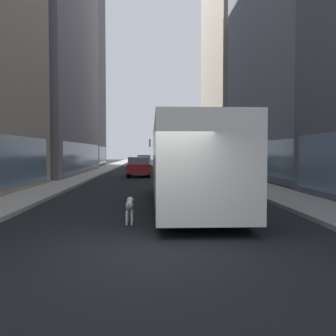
{
  "coord_description": "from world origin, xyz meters",
  "views": [
    {
      "loc": [
        -0.17,
        -7.65,
        2.03
      ],
      "look_at": [
        0.48,
        7.03,
        1.4
      ],
      "focal_mm": 39.88,
      "sensor_mm": 36.0,
      "label": 1
    }
  ],
  "objects_px": {
    "car_red_coupe": "(139,167)",
    "dalmatian_dog": "(130,205)",
    "transit_bus": "(187,159)",
    "car_yellow_taxi": "(165,164)",
    "car_blue_hatchback": "(189,167)",
    "car_silver_sedan": "(161,161)",
    "car_black_suv": "(162,162)",
    "car_white_van": "(144,161)"
  },
  "relations": [
    {
      "from": "dalmatian_dog",
      "to": "car_black_suv",
      "type": "bearing_deg",
      "value": 86.85
    },
    {
      "from": "car_blue_hatchback",
      "to": "dalmatian_dog",
      "type": "distance_m",
      "value": 19.48
    },
    {
      "from": "car_yellow_taxi",
      "to": "car_blue_hatchback",
      "type": "height_order",
      "value": "same"
    },
    {
      "from": "car_yellow_taxi",
      "to": "car_silver_sedan",
      "type": "bearing_deg",
      "value": 90.0
    },
    {
      "from": "car_yellow_taxi",
      "to": "car_blue_hatchback",
      "type": "bearing_deg",
      "value": -80.25
    },
    {
      "from": "car_silver_sedan",
      "to": "car_blue_hatchback",
      "type": "height_order",
      "value": "same"
    },
    {
      "from": "car_red_coupe",
      "to": "car_blue_hatchback",
      "type": "height_order",
      "value": "same"
    },
    {
      "from": "transit_bus",
      "to": "car_yellow_taxi",
      "type": "distance_m",
      "value": 24.89
    },
    {
      "from": "car_black_suv",
      "to": "car_silver_sedan",
      "type": "xyz_separation_m",
      "value": [
        -0.0,
        5.42,
        0.0
      ]
    },
    {
      "from": "transit_bus",
      "to": "car_yellow_taxi",
      "type": "xyz_separation_m",
      "value": [
        0.0,
        24.88,
        -0.95
      ]
    },
    {
      "from": "car_white_van",
      "to": "car_silver_sedan",
      "type": "bearing_deg",
      "value": -6.96
    },
    {
      "from": "car_blue_hatchback",
      "to": "dalmatian_dog",
      "type": "height_order",
      "value": "car_blue_hatchback"
    },
    {
      "from": "car_blue_hatchback",
      "to": "dalmatian_dog",
      "type": "relative_size",
      "value": 4.41
    },
    {
      "from": "transit_bus",
      "to": "car_black_suv",
      "type": "distance_m",
      "value": 32.75
    },
    {
      "from": "transit_bus",
      "to": "car_silver_sedan",
      "type": "distance_m",
      "value": 38.17
    },
    {
      "from": "car_silver_sedan",
      "to": "car_white_van",
      "type": "bearing_deg",
      "value": 173.04
    },
    {
      "from": "transit_bus",
      "to": "car_red_coupe",
      "type": "bearing_deg",
      "value": 98.24
    },
    {
      "from": "car_white_van",
      "to": "car_blue_hatchback",
      "type": "xyz_separation_m",
      "value": [
        4.0,
        -22.89,
        -0.0
      ]
    },
    {
      "from": "car_red_coupe",
      "to": "car_yellow_taxi",
      "type": "bearing_deg",
      "value": 73.88
    },
    {
      "from": "car_black_suv",
      "to": "car_blue_hatchback",
      "type": "height_order",
      "value": "same"
    },
    {
      "from": "car_yellow_taxi",
      "to": "car_black_suv",
      "type": "distance_m",
      "value": 7.86
    },
    {
      "from": "car_white_van",
      "to": "car_blue_hatchback",
      "type": "height_order",
      "value": "same"
    },
    {
      "from": "car_white_van",
      "to": "car_red_coupe",
      "type": "bearing_deg",
      "value": -90.0
    },
    {
      "from": "dalmatian_dog",
      "to": "car_red_coupe",
      "type": "bearing_deg",
      "value": 91.15
    },
    {
      "from": "transit_bus",
      "to": "car_red_coupe",
      "type": "height_order",
      "value": "transit_bus"
    },
    {
      "from": "car_silver_sedan",
      "to": "dalmatian_dog",
      "type": "bearing_deg",
      "value": -92.74
    },
    {
      "from": "car_yellow_taxi",
      "to": "dalmatian_dog",
      "type": "height_order",
      "value": "car_yellow_taxi"
    },
    {
      "from": "dalmatian_dog",
      "to": "car_silver_sedan",
      "type": "bearing_deg",
      "value": 87.26
    },
    {
      "from": "transit_bus",
      "to": "dalmatian_dog",
      "type": "relative_size",
      "value": 11.98
    },
    {
      "from": "car_yellow_taxi",
      "to": "dalmatian_dog",
      "type": "xyz_separation_m",
      "value": [
        -2.0,
        -28.46,
        -0.31
      ]
    },
    {
      "from": "transit_bus",
      "to": "car_blue_hatchback",
      "type": "distance_m",
      "value": 15.67
    },
    {
      "from": "car_black_suv",
      "to": "car_yellow_taxi",
      "type": "bearing_deg",
      "value": -90.0
    },
    {
      "from": "car_red_coupe",
      "to": "car_blue_hatchback",
      "type": "xyz_separation_m",
      "value": [
        4.0,
        -1.01,
        0.0
      ]
    },
    {
      "from": "car_yellow_taxi",
      "to": "car_black_suv",
      "type": "xyz_separation_m",
      "value": [
        0.0,
        7.86,
        0.0
      ]
    },
    {
      "from": "car_yellow_taxi",
      "to": "car_white_van",
      "type": "xyz_separation_m",
      "value": [
        -2.4,
        13.57,
        0.0
      ]
    },
    {
      "from": "car_red_coupe",
      "to": "car_white_van",
      "type": "xyz_separation_m",
      "value": [
        -0.0,
        21.88,
        0.0
      ]
    },
    {
      "from": "car_red_coupe",
      "to": "car_silver_sedan",
      "type": "distance_m",
      "value": 21.72
    },
    {
      "from": "car_blue_hatchback",
      "to": "dalmatian_dog",
      "type": "bearing_deg",
      "value": -100.64
    },
    {
      "from": "transit_bus",
      "to": "car_yellow_taxi",
      "type": "bearing_deg",
      "value": 90.0
    },
    {
      "from": "car_white_van",
      "to": "car_black_suv",
      "type": "bearing_deg",
      "value": -67.21
    },
    {
      "from": "car_black_suv",
      "to": "dalmatian_dog",
      "type": "distance_m",
      "value": 36.38
    },
    {
      "from": "car_red_coupe",
      "to": "dalmatian_dog",
      "type": "xyz_separation_m",
      "value": [
        0.4,
        -20.15,
        -0.31
      ]
    }
  ]
}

